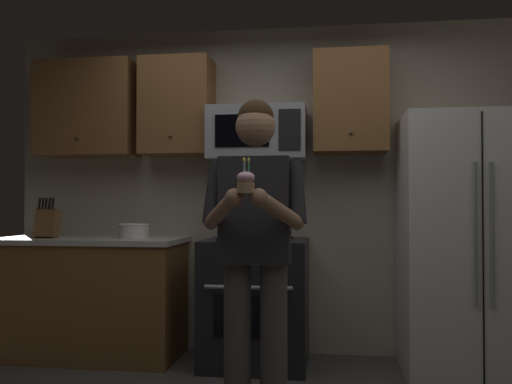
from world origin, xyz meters
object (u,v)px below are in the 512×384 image
(knife_block, at_px, (47,223))
(bowl_large_white, at_px, (134,230))
(person, at_px, (255,239))
(cupcake, at_px, (246,182))
(microwave, at_px, (258,134))
(oven_range, at_px, (256,302))
(refrigerator, at_px, (468,245))

(knife_block, bearing_deg, bowl_large_white, 5.51)
(person, height_order, cupcake, person)
(microwave, height_order, person, microwave)
(bowl_large_white, relative_size, person, 0.14)
(oven_range, height_order, person, person)
(microwave, bearing_deg, refrigerator, -6.03)
(oven_range, relative_size, bowl_large_white, 3.91)
(refrigerator, relative_size, bowl_large_white, 7.54)
(microwave, height_order, knife_block, microwave)
(person, xyz_separation_m, cupcake, (0.00, -0.33, 0.30))
(knife_block, xyz_separation_m, bowl_large_white, (0.68, 0.07, -0.06))
(bowl_large_white, xyz_separation_m, person, (1.10, -1.08, 0.02))
(refrigerator, xyz_separation_m, cupcake, (-1.36, -1.33, 0.39))
(bowl_large_white, xyz_separation_m, cupcake, (1.10, -1.40, 0.31))
(knife_block, xyz_separation_m, cupcake, (1.78, -1.34, 0.26))
(bowl_large_white, bearing_deg, oven_range, -2.14)
(refrigerator, bearing_deg, oven_range, 178.50)
(oven_range, bearing_deg, person, -82.11)
(bowl_large_white, height_order, person, person)
(oven_range, distance_m, refrigerator, 1.56)
(oven_range, xyz_separation_m, microwave, (0.00, 0.12, 1.26))
(oven_range, distance_m, knife_block, 1.73)
(refrigerator, xyz_separation_m, knife_block, (-3.13, 0.01, 0.14))
(refrigerator, distance_m, bowl_large_white, 2.46)
(refrigerator, relative_size, person, 1.02)
(microwave, distance_m, bowl_large_white, 1.21)
(oven_range, height_order, bowl_large_white, bowl_large_white)
(knife_block, distance_m, cupcake, 2.24)
(oven_range, bearing_deg, microwave, 89.98)
(bowl_large_white, bearing_deg, microwave, 5.00)
(oven_range, bearing_deg, refrigerator, -1.50)
(knife_block, bearing_deg, person, -29.63)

